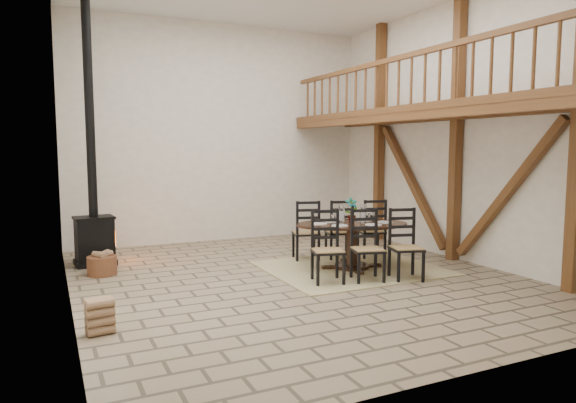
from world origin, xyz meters
name	(u,v)px	position (x,y,z in m)	size (l,w,h in m)	color
ground	(297,278)	(0.00, 0.00, 0.00)	(8.00, 8.00, 0.00)	#89795B
room_shell	(360,98)	(1.19, 0.00, 3.01)	(7.02, 8.02, 5.01)	white
rug	(352,268)	(1.17, 0.16, 0.01)	(3.00, 2.50, 0.02)	#C5B87E
dining_table	(352,245)	(1.17, 0.16, 0.43)	(2.35, 2.64, 1.29)	black
wood_stove	(93,205)	(-2.97, 2.47, 1.11)	(0.75, 0.60, 5.00)	black
log_basket	(102,265)	(-2.93, 1.62, 0.18)	(0.49, 0.49, 0.41)	brown
log_stack	(100,316)	(-3.24, -1.35, 0.21)	(0.34, 0.25, 0.43)	#A5795C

